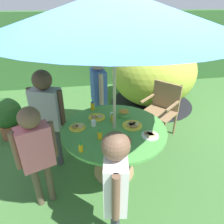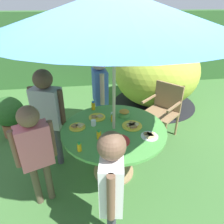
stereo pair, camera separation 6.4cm
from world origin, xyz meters
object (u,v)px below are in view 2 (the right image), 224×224
Objects in this scene: potted_plant at (9,114)px; plate_near_right at (118,141)px; wooden_chair at (164,107)px; juice_bottle_mid_left at (93,106)px; child_in_pink_shirt at (35,146)px; plate_far_left at (97,117)px; juice_bottle_far_right at (113,118)px; dome_tent at (157,73)px; snack_bowl at (124,113)px; plate_front_edge at (77,127)px; plate_mid_right at (132,125)px; child_in_white_shirt at (112,181)px; juice_bottle_center_front at (79,147)px; child_in_grey_shirt at (48,108)px; cup_far at (93,123)px; patio_umbrella at (114,10)px; cup_near at (113,115)px; juice_bottle_center_back at (99,135)px; child_in_blue_shirt at (100,87)px; plate_near_left at (149,136)px; garden_table at (114,138)px.

plate_near_right is (1.65, -1.44, 0.32)m from potted_plant.
juice_bottle_mid_left is at bearing -116.32° from wooden_chair.
child_in_pink_shirt is 5.55× the size of plate_far_left.
plate_near_right is at bearing -90.75° from juice_bottle_far_right.
dome_tent is 14.36× the size of juice_bottle_mid_left.
potted_plant is 4.48× the size of snack_bowl.
plate_front_edge and plate_mid_right have the same top height.
juice_bottle_center_front is (-0.27, 0.56, -0.05)m from child_in_white_shirt.
wooden_chair is 1.21m from juice_bottle_far_right.
child_in_grey_shirt reaches higher than juice_bottle_mid_left.
child_in_white_shirt reaches higher than plate_far_left.
cup_far is at bearing 14.47° from child_in_white_shirt.
snack_bowl is at bearing 18.02° from plate_front_edge.
child_in_white_shirt is 5.70× the size of plate_far_left.
plate_mid_right is at bearing 2.97° from patio_umbrella.
cup_near is at bearing 55.77° from juice_bottle_center_front.
snack_bowl reaches higher than plate_near_right.
child_in_white_shirt is 1.12m from juice_bottle_far_right.
child_in_pink_shirt is (0.76, -1.50, 0.39)m from potted_plant.
dome_tent is at bearing 52.26° from cup_far.
plate_near_right is at bearing -88.30° from patio_umbrella.
cup_far is at bearing -37.05° from potted_plant.
plate_far_left is at bearing 72.06° from cup_far.
juice_bottle_far_right reaches higher than plate_front_edge.
child_in_blue_shirt is at bearing 84.11° from juice_bottle_center_back.
juice_bottle_center_back is at bearing -91.91° from plate_far_left.
child_in_blue_shirt is 0.81m from juice_bottle_far_right.
juice_bottle_far_right is (0.20, -0.12, 0.04)m from plate_far_left.
cup_near is at bearing 13.52° from child_in_pink_shirt.
dome_tent is 1.44× the size of child_in_white_shirt.
snack_bowl is (1.01, -0.04, -0.14)m from child_in_grey_shirt.
juice_bottle_center_front reaches higher than potted_plant.
plate_near_right is at bearing -128.08° from plate_mid_right.
plate_near_right is 1.01× the size of plate_mid_right.
child_in_blue_shirt is (-0.08, 0.96, -1.14)m from patio_umbrella.
juice_bottle_center_back is 0.84× the size of juice_bottle_mid_left.
plate_near_left is (0.20, -0.53, -0.03)m from snack_bowl.
child_in_grey_shirt is 0.82m from juice_bottle_center_front.
plate_near_left is (1.27, 0.10, -0.07)m from child_in_pink_shirt.
juice_bottle_center_back is (-0.59, 0.05, 0.04)m from plate_near_left.
dome_tent is 2.27m from plate_mid_right.
juice_bottle_center_front is at bearing -139.26° from juice_bottle_center_back.
plate_near_right is 1.26× the size of plate_near_left.
child_in_grey_shirt reaches higher than juice_bottle_center_front.
garden_table is 0.34m from cup_near.
patio_umbrella is 1.39m from plate_front_edge.
plate_near_right is (0.09, -1.24, -0.18)m from child_in_blue_shirt.
snack_bowl is at bearing 100.25° from plate_mid_right.
juice_bottle_far_right is at bearing 0.73° from child_in_white_shirt.
snack_bowl is at bearing -95.96° from wooden_chair.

